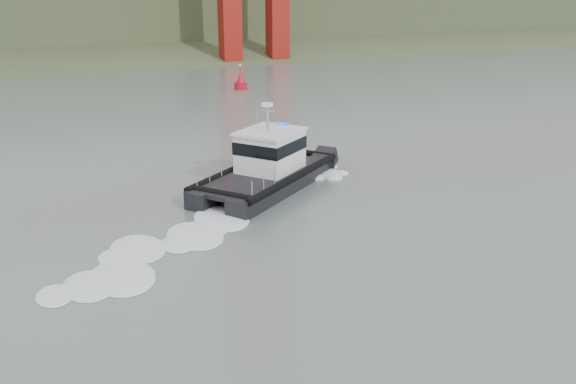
% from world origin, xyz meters
% --- Properties ---
extents(ground, '(400.00, 400.00, 0.00)m').
position_xyz_m(ground, '(0.00, 0.00, 0.00)').
color(ground, '#54645F').
rests_on(ground, ground).
extents(headlands, '(500.00, 105.36, 27.12)m').
position_xyz_m(headlands, '(0.00, 125.50, 7.05)').
color(headlands, '#3C4E2C').
rests_on(headlands, ground).
extents(patrol_boat, '(11.99, 10.63, 5.74)m').
position_xyz_m(patrol_boat, '(0.08, 14.30, 1.44)').
color(patrol_boat, black).
rests_on(patrol_boat, ground).
extents(nav_buoy, '(1.55, 1.55, 3.24)m').
position_xyz_m(nav_buoy, '(11.25, 51.30, 0.85)').
color(nav_buoy, '#A90B1D').
rests_on(nav_buoy, ground).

